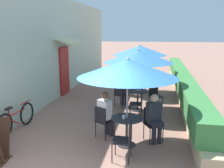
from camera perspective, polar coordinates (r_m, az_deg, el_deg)
cafe_facade_wall at (r=11.71m, az=-10.74°, el=8.50°), size 0.98×13.94×4.20m
planter_hedge at (r=11.23m, az=15.78°, el=0.10°), size 0.60×12.94×1.01m
patio_table_near at (r=6.19m, az=3.40°, el=-9.41°), size 0.78×0.78×0.72m
patio_umbrella_near at (r=5.82m, az=3.57°, el=3.59°), size 2.37×2.37×2.19m
cafe_chair_near_left at (r=6.59m, az=-2.04°, el=-8.07°), size 0.55×0.55×0.87m
seated_patron_near_left at (r=6.61m, az=-1.38°, el=-6.44°), size 0.48×0.51×1.25m
cafe_chair_near_right at (r=5.52m, az=3.05°, el=-12.23°), size 0.41×0.41×0.87m
cafe_chair_near_back at (r=6.54m, az=9.17°, el=-8.37°), size 0.54×0.54×0.87m
seated_patron_near_back at (r=6.39m, az=9.68°, el=-7.26°), size 0.47×0.50×1.25m
coffee_cup_near at (r=6.04m, az=2.68°, el=-7.54°), size 0.07×0.07×0.09m
patio_table_mid at (r=8.86m, az=5.88°, el=-2.78°), size 0.78×0.78×0.72m
patio_umbrella_mid at (r=8.61m, az=6.09°, el=6.32°), size 2.37×2.37×2.19m
cafe_chair_mid_left at (r=9.22m, az=1.87°, el=-2.15°), size 0.55×0.55×0.87m
seated_patron_mid_left at (r=9.26m, az=2.31°, el=-1.00°), size 0.48×0.51×1.25m
cafe_chair_mid_right at (r=8.15m, az=6.01°, el=-4.13°), size 0.40×0.40×0.87m
cafe_chair_mid_back at (r=9.25m, az=9.76°, el=-2.27°), size 0.55×0.55×0.87m
coffee_cup_mid at (r=8.87m, az=6.35°, el=-1.18°), size 0.07×0.07×0.09m
patio_table_far at (r=11.40m, az=6.23°, el=0.58°), size 0.78×0.78×0.72m
patio_umbrella_far at (r=11.21m, az=6.40°, el=7.65°), size 2.37×2.37×2.19m
cafe_chair_far_left at (r=10.92m, az=3.45°, el=0.09°), size 0.56×0.56×0.87m
cafe_chair_far_right at (r=11.92m, az=8.78°, el=0.99°), size 0.56×0.56×0.87m
coffee_cup_far at (r=11.32m, az=6.57°, el=1.72°), size 0.07×0.07×0.09m
bicycle_leaning at (r=7.57m, az=-21.05°, el=-7.46°), size 0.17×1.73×0.77m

